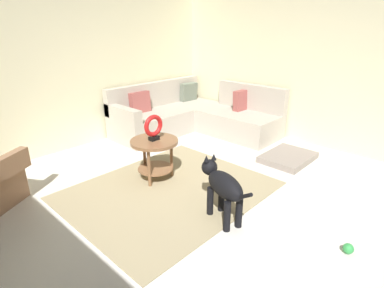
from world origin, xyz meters
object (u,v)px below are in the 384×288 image
(sectional_couch, at_px, (194,116))
(dog, at_px, (222,186))
(side_table, at_px, (155,149))
(dog_bed_mat, at_px, (288,157))
(dog_toy_ball, at_px, (348,249))
(torus_sculpture, at_px, (154,127))

(sectional_couch, distance_m, dog, 2.82)
(side_table, bearing_deg, dog_bed_mat, -29.37)
(dog, bearing_deg, dog_toy_ball, -54.42)
(dog_bed_mat, bearing_deg, dog, -174.01)
(dog, xyz_separation_m, dog_toy_ball, (0.35, -1.14, -0.33))
(sectional_couch, xyz_separation_m, dog_bed_mat, (-0.01, -1.93, -0.25))
(dog_bed_mat, relative_size, dog, 0.98)
(dog, bearing_deg, torus_sculpture, 103.44)
(sectional_couch, height_order, torus_sculpture, sectional_couch)
(sectional_couch, distance_m, side_table, 2.00)
(dog_toy_ball, bearing_deg, dog_bed_mat, 41.71)
(dog_bed_mat, relative_size, dog_toy_ball, 8.56)
(side_table, bearing_deg, dog, -95.23)
(dog, height_order, dog_toy_ball, dog)
(sectional_couch, bearing_deg, dog_toy_ball, -114.77)
(side_table, height_order, dog_bed_mat, side_table)
(side_table, relative_size, dog_bed_mat, 0.75)
(sectional_couch, height_order, dog_toy_ball, sectional_couch)
(side_table, relative_size, dog, 0.73)
(side_table, bearing_deg, torus_sculpture, -116.57)
(sectional_couch, relative_size, dog_bed_mat, 2.81)
(side_table, distance_m, dog_toy_ball, 2.35)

